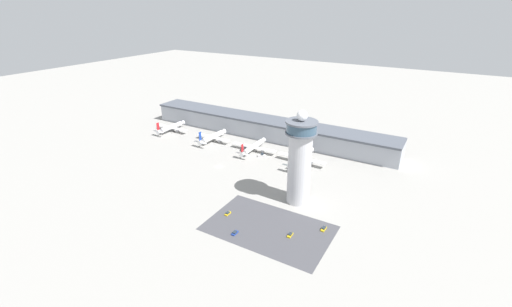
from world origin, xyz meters
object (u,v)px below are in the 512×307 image
airplane_gate_alpha (171,127)px  control_tower (300,159)px  car_grey_coupe (228,213)px  airplane_gate_charlie (253,147)px  airplane_gate_bravo (213,137)px  service_truck_fuel (262,156)px  airplane_gate_delta (301,158)px  car_silver_sedan (324,229)px  service_truck_catering (243,150)px  car_white_wagon (290,235)px  car_black_suv (235,233)px

airplane_gate_alpha → control_tower: bearing=-19.6°
car_grey_coupe → airplane_gate_charlie: bearing=111.5°
airplane_gate_bravo → service_truck_fuel: 51.69m
control_tower → airplane_gate_delta: (-18.81, 48.74, -22.46)m
airplane_gate_alpha → car_silver_sedan: bearing=-22.7°
service_truck_fuel → car_silver_sedan: (72.44, -63.82, -0.53)m
airplane_gate_alpha → airplane_gate_charlie: size_ratio=0.89×
service_truck_catering → car_grey_coupe: service_truck_catering is taller
car_silver_sedan → car_grey_coupe: 52.35m
airplane_gate_delta → car_silver_sedan: 79.84m
control_tower → service_truck_fuel: 71.45m
service_truck_catering → car_grey_coupe: bearing=-63.1°
airplane_gate_delta → car_grey_coupe: 81.62m
airplane_gate_alpha → service_truck_fuel: airplane_gate_alpha is taller
control_tower → car_white_wagon: (10.39, -32.39, -26.46)m
control_tower → car_grey_coupe: (-27.54, -32.32, -26.48)m
service_truck_catering → car_black_suv: size_ratio=1.58×
service_truck_fuel → car_white_wagon: (59.71, -77.12, -0.53)m
airplane_gate_bravo → car_silver_sedan: airplane_gate_bravo is taller
airplane_gate_alpha → service_truck_catering: (80.47, -5.48, -2.99)m
car_white_wagon → car_black_suv: size_ratio=1.02×
control_tower → airplane_gate_alpha: size_ratio=1.64×
airplane_gate_bravo → service_truck_catering: bearing=-7.1°
airplane_gate_alpha → service_truck_catering: airplane_gate_alpha is taller
airplane_gate_charlie → airplane_gate_delta: bearing=-2.3°
airplane_gate_bravo → service_truck_catering: airplane_gate_bravo is taller
airplane_gate_bravo → car_black_suv: airplane_gate_bravo is taller
car_black_suv → car_grey_coupe: 18.16m
airplane_gate_charlie → service_truck_catering: (-7.82, -3.07, -2.96)m
service_truck_fuel → car_black_suv: size_ratio=1.43×
airplane_gate_alpha → car_grey_coupe: airplane_gate_alpha is taller
car_silver_sedan → car_black_suv: size_ratio=1.07×
control_tower → airplane_gate_delta: size_ratio=1.50×
airplane_gate_delta → car_black_suv: size_ratio=8.69×
airplane_gate_bravo → airplane_gate_charlie: (40.43, -1.00, -0.19)m
car_grey_coupe → control_tower: bearing=49.6°
airplane_gate_bravo → service_truck_catering: 33.01m
car_black_suv → control_tower: bearing=72.1°
airplane_gate_alpha → car_black_suv: (133.84, -97.76, -3.45)m
airplane_gate_bravo → car_grey_coupe: bearing=-48.9°
airplane_gate_charlie → car_black_suv: airplane_gate_charlie is taller
service_truck_fuel → car_white_wagon: bearing=-52.3°
airplane_gate_delta → car_white_wagon: (29.20, -81.12, -3.99)m
car_black_suv → airplane_gate_delta: bearing=92.6°
car_silver_sedan → control_tower: bearing=140.5°
control_tower → airplane_gate_alpha: bearing=160.4°
car_black_suv → service_truck_catering: bearing=120.0°
service_truck_catering → car_silver_sedan: bearing=-36.1°
airplane_gate_charlie → car_black_suv: 105.73m
control_tower → airplane_gate_bravo: 115.15m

